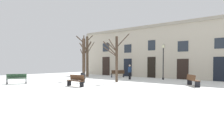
{
  "coord_description": "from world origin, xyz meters",
  "views": [
    {
      "loc": [
        11.74,
        -12.2,
        1.82
      ],
      "look_at": [
        0.0,
        1.89,
        1.15
      ],
      "focal_mm": 31.69,
      "sensor_mm": 36.0,
      "label": 1
    }
  ],
  "objects_px": {
    "tree_near_facade": "(84,57)",
    "person_by_shop_door": "(130,71)",
    "tree_left_of_center": "(116,57)",
    "streetlamp": "(163,58)",
    "tree_right_of_center": "(87,55)",
    "bench_near_lamp": "(118,73)",
    "bench_back_to_back_right": "(17,79)",
    "litter_bin": "(83,78)",
    "bench_back_to_back_left": "(76,81)",
    "bench_facing_shops": "(193,80)"
  },
  "relations": [
    {
      "from": "streetlamp",
      "to": "bench_near_lamp",
      "type": "height_order",
      "value": "streetlamp"
    },
    {
      "from": "streetlamp",
      "to": "bench_back_to_back_left",
      "type": "height_order",
      "value": "streetlamp"
    },
    {
      "from": "tree_right_of_center",
      "to": "tree_near_facade",
      "type": "bearing_deg",
      "value": -48.16
    },
    {
      "from": "tree_near_facade",
      "to": "tree_right_of_center",
      "type": "bearing_deg",
      "value": 131.84
    },
    {
      "from": "tree_near_facade",
      "to": "bench_near_lamp",
      "type": "distance_m",
      "value": 5.18
    },
    {
      "from": "litter_bin",
      "to": "bench_back_to_back_left",
      "type": "height_order",
      "value": "litter_bin"
    },
    {
      "from": "streetlamp",
      "to": "bench_facing_shops",
      "type": "xyz_separation_m",
      "value": [
        4.42,
        -4.12,
        -1.89
      ]
    },
    {
      "from": "litter_bin",
      "to": "bench_back_to_back_right",
      "type": "xyz_separation_m",
      "value": [
        -3.73,
        -4.26,
        -0.02
      ]
    },
    {
      "from": "tree_right_of_center",
      "to": "streetlamp",
      "type": "distance_m",
      "value": 9.76
    },
    {
      "from": "tree_right_of_center",
      "to": "person_by_shop_door",
      "type": "relative_size",
      "value": 3.34
    },
    {
      "from": "litter_bin",
      "to": "streetlamp",
      "type": "bearing_deg",
      "value": 62.86
    },
    {
      "from": "litter_bin",
      "to": "tree_right_of_center",
      "type": "bearing_deg",
      "value": 134.06
    },
    {
      "from": "bench_near_lamp",
      "to": "bench_back_to_back_right",
      "type": "distance_m",
      "value": 11.75
    },
    {
      "from": "tree_right_of_center",
      "to": "streetlamp",
      "type": "bearing_deg",
      "value": 14.14
    },
    {
      "from": "tree_near_facade",
      "to": "streetlamp",
      "type": "bearing_deg",
      "value": 37.83
    },
    {
      "from": "tree_left_of_center",
      "to": "bench_facing_shops",
      "type": "xyz_separation_m",
      "value": [
        6.59,
        1.36,
        -1.9
      ]
    },
    {
      "from": "tree_right_of_center",
      "to": "litter_bin",
      "type": "distance_m",
      "value": 8.08
    },
    {
      "from": "person_by_shop_door",
      "to": "bench_near_lamp",
      "type": "bearing_deg",
      "value": -118.1
    },
    {
      "from": "bench_near_lamp",
      "to": "bench_back_to_back_left",
      "type": "bearing_deg",
      "value": 56.17
    },
    {
      "from": "streetlamp",
      "to": "person_by_shop_door",
      "type": "bearing_deg",
      "value": -141.54
    },
    {
      "from": "streetlamp",
      "to": "tree_right_of_center",
      "type": "bearing_deg",
      "value": -165.86
    },
    {
      "from": "bench_facing_shops",
      "to": "person_by_shop_door",
      "type": "height_order",
      "value": "person_by_shop_door"
    },
    {
      "from": "bench_back_to_back_right",
      "to": "bench_facing_shops",
      "type": "bearing_deg",
      "value": -30.25
    },
    {
      "from": "tree_left_of_center",
      "to": "bench_back_to_back_right",
      "type": "distance_m",
      "value": 8.99
    },
    {
      "from": "litter_bin",
      "to": "person_by_shop_door",
      "type": "distance_m",
      "value": 5.85
    },
    {
      "from": "person_by_shop_door",
      "to": "litter_bin",
      "type": "bearing_deg",
      "value": -11.52
    },
    {
      "from": "tree_near_facade",
      "to": "person_by_shop_door",
      "type": "distance_m",
      "value": 5.27
    },
    {
      "from": "bench_facing_shops",
      "to": "bench_near_lamp",
      "type": "height_order",
      "value": "bench_near_lamp"
    },
    {
      "from": "bench_near_lamp",
      "to": "bench_back_to_back_right",
      "type": "relative_size",
      "value": 0.96
    },
    {
      "from": "streetlamp",
      "to": "bench_back_to_back_right",
      "type": "distance_m",
      "value": 14.61
    },
    {
      "from": "tree_left_of_center",
      "to": "bench_facing_shops",
      "type": "bearing_deg",
      "value": 11.63
    },
    {
      "from": "tree_near_facade",
      "to": "streetlamp",
      "type": "xyz_separation_m",
      "value": [
        6.84,
        5.31,
        -0.08
      ]
    },
    {
      "from": "tree_near_facade",
      "to": "streetlamp",
      "type": "height_order",
      "value": "tree_near_facade"
    },
    {
      "from": "streetlamp",
      "to": "bench_near_lamp",
      "type": "xyz_separation_m",
      "value": [
        -5.78,
        -0.63,
        -1.88
      ]
    },
    {
      "from": "tree_left_of_center",
      "to": "bench_near_lamp",
      "type": "relative_size",
      "value": 2.89
    },
    {
      "from": "streetlamp",
      "to": "bench_facing_shops",
      "type": "distance_m",
      "value": 6.33
    },
    {
      "from": "tree_near_facade",
      "to": "bench_back_to_back_right",
      "type": "bearing_deg",
      "value": -97.99
    },
    {
      "from": "tree_left_of_center",
      "to": "person_by_shop_door",
      "type": "bearing_deg",
      "value": 101.64
    },
    {
      "from": "tree_near_facade",
      "to": "person_by_shop_door",
      "type": "xyz_separation_m",
      "value": [
        4.0,
        3.06,
        -1.55
      ]
    },
    {
      "from": "bench_facing_shops",
      "to": "bench_back_to_back_right",
      "type": "xyz_separation_m",
      "value": [
        -12.23,
        -8.09,
        -0.03
      ]
    },
    {
      "from": "bench_back_to_back_left",
      "to": "tree_left_of_center",
      "type": "bearing_deg",
      "value": 84.28
    },
    {
      "from": "tree_left_of_center",
      "to": "person_by_shop_door",
      "type": "relative_size",
      "value": 2.84
    },
    {
      "from": "person_by_shop_door",
      "to": "streetlamp",
      "type": "bearing_deg",
      "value": 129.21
    },
    {
      "from": "tree_right_of_center",
      "to": "bench_near_lamp",
      "type": "bearing_deg",
      "value": 25.45
    },
    {
      "from": "bench_back_to_back_left",
      "to": "tree_right_of_center",
      "type": "bearing_deg",
      "value": 129.41
    },
    {
      "from": "tree_right_of_center",
      "to": "bench_near_lamp",
      "type": "height_order",
      "value": "tree_right_of_center"
    },
    {
      "from": "streetlamp",
      "to": "tree_near_facade",
      "type": "bearing_deg",
      "value": -142.17
    },
    {
      "from": "bench_facing_shops",
      "to": "tree_near_facade",
      "type": "bearing_deg",
      "value": 58.43
    },
    {
      "from": "tree_left_of_center",
      "to": "streetlamp",
      "type": "xyz_separation_m",
      "value": [
        2.17,
        5.48,
        -0.01
      ]
    },
    {
      "from": "bench_facing_shops",
      "to": "bench_back_to_back_right",
      "type": "bearing_deg",
      "value": 85.87
    }
  ]
}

